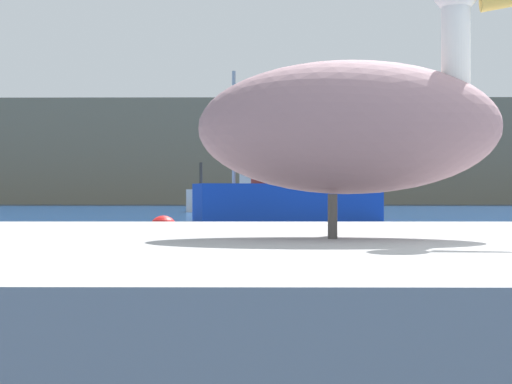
# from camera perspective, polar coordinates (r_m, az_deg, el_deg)

# --- Properties ---
(hillside_backdrop) EXTENTS (140.00, 15.62, 8.10)m
(hillside_backdrop) POSITION_cam_1_polar(r_m,az_deg,el_deg) (68.05, 1.75, 2.62)
(hillside_backdrop) COLOR #7F755B
(hillside_backdrop) RESTS_ON ground
(pier_dock) EXTENTS (3.18, 2.63, 0.87)m
(pier_dock) POSITION_cam_1_polar(r_m,az_deg,el_deg) (2.61, 6.57, -12.86)
(pier_dock) COLOR gray
(pier_dock) RESTS_ON ground
(pelican) EXTENTS (1.29, 0.52, 0.86)m
(pelican) POSITION_cam_1_polar(r_m,az_deg,el_deg) (2.56, 6.92, 4.91)
(pelican) COLOR gray
(pelican) RESTS_ON pier_dock
(fishing_boat_white) EXTENTS (5.98, 3.10, 4.94)m
(fishing_boat_white) POSITION_cam_1_polar(r_m,az_deg,el_deg) (39.32, -0.35, -0.03)
(fishing_boat_white) COLOR white
(fishing_boat_white) RESTS_ON ground
(fishing_boat_blue) EXTENTS (6.51, 3.45, 5.05)m
(fishing_boat_blue) POSITION_cam_1_polar(r_m,az_deg,el_deg) (27.15, 2.13, -0.10)
(fishing_boat_blue) COLOR blue
(fishing_boat_blue) RESTS_ON ground
(mooring_buoy) EXTENTS (0.56, 0.56, 0.56)m
(mooring_buoy) POSITION_cam_1_polar(r_m,az_deg,el_deg) (15.29, -6.63, -2.72)
(mooring_buoy) COLOR red
(mooring_buoy) RESTS_ON ground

